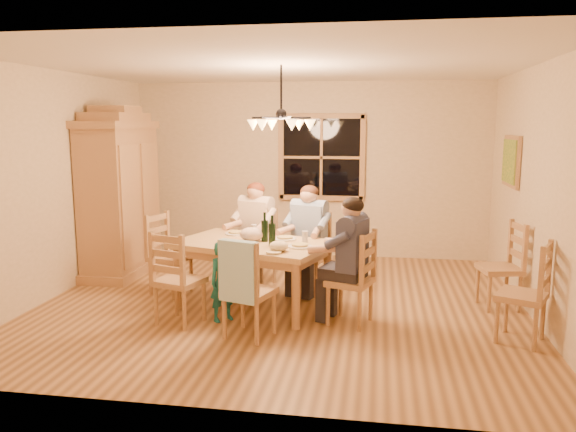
% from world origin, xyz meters
% --- Properties ---
extents(floor, '(5.50, 5.50, 0.00)m').
position_xyz_m(floor, '(0.00, 0.00, 0.00)').
color(floor, brown).
rests_on(floor, ground).
extents(ceiling, '(5.50, 5.00, 0.02)m').
position_xyz_m(ceiling, '(0.00, 0.00, 2.70)').
color(ceiling, white).
rests_on(ceiling, wall_back).
extents(wall_back, '(5.50, 0.02, 2.70)m').
position_xyz_m(wall_back, '(0.00, 2.50, 1.35)').
color(wall_back, '#C9B58E').
rests_on(wall_back, floor).
extents(wall_left, '(0.02, 5.00, 2.70)m').
position_xyz_m(wall_left, '(-2.75, 0.00, 1.35)').
color(wall_left, '#C9B58E').
rests_on(wall_left, floor).
extents(wall_right, '(0.02, 5.00, 2.70)m').
position_xyz_m(wall_right, '(2.75, 0.00, 1.35)').
color(wall_right, '#C9B58E').
rests_on(wall_right, floor).
extents(window, '(1.30, 0.06, 1.30)m').
position_xyz_m(window, '(0.20, 2.47, 1.55)').
color(window, black).
rests_on(window, wall_back).
extents(painting, '(0.06, 0.78, 0.64)m').
position_xyz_m(painting, '(2.71, 1.20, 1.60)').
color(painting, '#956940').
rests_on(painting, wall_right).
extents(chandelier, '(0.77, 0.68, 0.71)m').
position_xyz_m(chandelier, '(-0.00, 0.00, 2.08)').
color(chandelier, black).
rests_on(chandelier, ceiling).
extents(armoire, '(0.66, 1.40, 2.30)m').
position_xyz_m(armoire, '(-2.42, 0.98, 1.06)').
color(armoire, '#956940').
rests_on(armoire, floor).
extents(dining_table, '(1.91, 1.48, 0.76)m').
position_xyz_m(dining_table, '(-0.30, -0.19, 0.66)').
color(dining_table, tan).
rests_on(dining_table, floor).
extents(chair_far_left, '(0.55, 0.53, 0.99)m').
position_xyz_m(chair_far_left, '(-0.46, 0.70, 0.30)').
color(chair_far_left, '#9D6B45').
rests_on(chair_far_left, floor).
extents(chair_far_right, '(0.55, 0.53, 0.99)m').
position_xyz_m(chair_far_right, '(0.26, 0.47, 0.30)').
color(chair_far_right, '#9D6B45').
rests_on(chair_far_right, floor).
extents(chair_near_left, '(0.55, 0.53, 0.99)m').
position_xyz_m(chair_near_left, '(-0.93, -0.81, 0.30)').
color(chair_near_left, '#9D6B45').
rests_on(chair_near_left, floor).
extents(chair_near_right, '(0.55, 0.53, 0.99)m').
position_xyz_m(chair_near_right, '(-0.13, -1.07, 0.30)').
color(chair_near_right, '#9D6B45').
rests_on(chair_near_right, floor).
extents(chair_end_left, '(0.53, 0.55, 0.99)m').
position_xyz_m(chair_end_left, '(-1.41, 0.17, 0.30)').
color(chair_end_left, '#9D6B45').
rests_on(chair_end_left, floor).
extents(chair_end_right, '(0.53, 0.55, 0.99)m').
position_xyz_m(chair_end_right, '(0.82, -0.54, 0.30)').
color(chair_end_right, '#9D6B45').
rests_on(chair_end_right, floor).
extents(adult_woman, '(0.49, 0.52, 0.87)m').
position_xyz_m(adult_woman, '(-0.46, 0.70, 0.84)').
color(adult_woman, beige).
rests_on(adult_woman, floor).
extents(adult_plaid_man, '(0.49, 0.52, 0.87)m').
position_xyz_m(adult_plaid_man, '(0.26, 0.47, 0.84)').
color(adult_plaid_man, '#315287').
rests_on(adult_plaid_man, floor).
extents(adult_slate_man, '(0.52, 0.49, 0.87)m').
position_xyz_m(adult_slate_man, '(0.82, -0.54, 0.84)').
color(adult_slate_man, '#3A3F5E').
rests_on(adult_slate_man, floor).
extents(towel, '(0.39, 0.21, 0.58)m').
position_xyz_m(towel, '(-0.19, -1.25, 0.70)').
color(towel, '#9FCCD8').
rests_on(towel, chair_near_right).
extents(wine_bottle_a, '(0.08, 0.08, 0.33)m').
position_xyz_m(wine_bottle_a, '(-0.16, -0.15, 0.93)').
color(wine_bottle_a, black).
rests_on(wine_bottle_a, dining_table).
extents(wine_bottle_b, '(0.08, 0.08, 0.33)m').
position_xyz_m(wine_bottle_b, '(-0.04, -0.34, 0.93)').
color(wine_bottle_b, black).
rests_on(wine_bottle_b, dining_table).
extents(plate_woman, '(0.26, 0.26, 0.02)m').
position_xyz_m(plate_woman, '(-0.59, 0.19, 0.77)').
color(plate_woman, white).
rests_on(plate_woman, dining_table).
extents(plate_plaid, '(0.26, 0.26, 0.02)m').
position_xyz_m(plate_plaid, '(0.05, -0.02, 0.77)').
color(plate_plaid, white).
rests_on(plate_plaid, dining_table).
extents(plate_slate, '(0.26, 0.26, 0.02)m').
position_xyz_m(plate_slate, '(0.27, -0.39, 0.77)').
color(plate_slate, white).
rests_on(plate_slate, dining_table).
extents(wine_glass_a, '(0.06, 0.06, 0.14)m').
position_xyz_m(wine_glass_a, '(-0.35, 0.11, 0.83)').
color(wine_glass_a, silver).
rests_on(wine_glass_a, dining_table).
extents(wine_glass_b, '(0.06, 0.06, 0.14)m').
position_xyz_m(wine_glass_b, '(0.30, -0.19, 0.83)').
color(wine_glass_b, silver).
rests_on(wine_glass_b, dining_table).
extents(cap, '(0.20, 0.20, 0.11)m').
position_xyz_m(cap, '(0.08, -0.61, 0.82)').
color(cap, '#D2BE8C').
rests_on(cap, dining_table).
extents(napkin, '(0.21, 0.19, 0.03)m').
position_xyz_m(napkin, '(-0.42, -0.34, 0.78)').
color(napkin, slate).
rests_on(napkin, dining_table).
extents(cloth_bundle, '(0.28, 0.22, 0.15)m').
position_xyz_m(cloth_bundle, '(-0.31, -0.15, 0.84)').
color(cloth_bundle, '#CBAA93').
rests_on(cloth_bundle, dining_table).
extents(child, '(0.36, 0.36, 0.85)m').
position_xyz_m(child, '(-0.51, -0.67, 0.43)').
color(child, '#18656C').
rests_on(child, floor).
extents(chair_spare_front, '(0.57, 0.58, 0.99)m').
position_xyz_m(chair_spare_front, '(2.45, -0.78, 0.30)').
color(chair_spare_front, '#9D6B45').
rests_on(chair_spare_front, floor).
extents(chair_spare_back, '(0.49, 0.51, 0.99)m').
position_xyz_m(chair_spare_back, '(2.45, 0.24, 0.30)').
color(chair_spare_back, '#9D6B45').
rests_on(chair_spare_back, floor).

